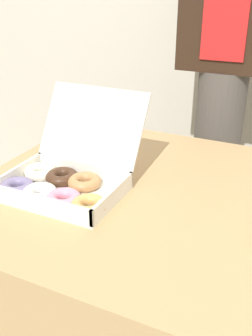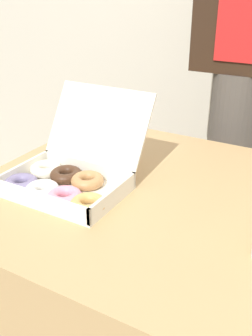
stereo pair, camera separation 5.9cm
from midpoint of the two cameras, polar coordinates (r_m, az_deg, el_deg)
name	(u,v)px [view 1 (the left image)]	position (r m, az deg, el deg)	size (l,w,h in m)	color
table	(148,301)	(1.25, 1.79, -18.81)	(0.91, 0.83, 0.77)	tan
donut_box	(64,178)	(1.02, -10.68, -1.45)	(0.30, 0.33, 0.23)	white
person_customer	(226,59)	(1.54, 13.21, 15.16)	(0.34, 0.21, 1.76)	#4C4742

